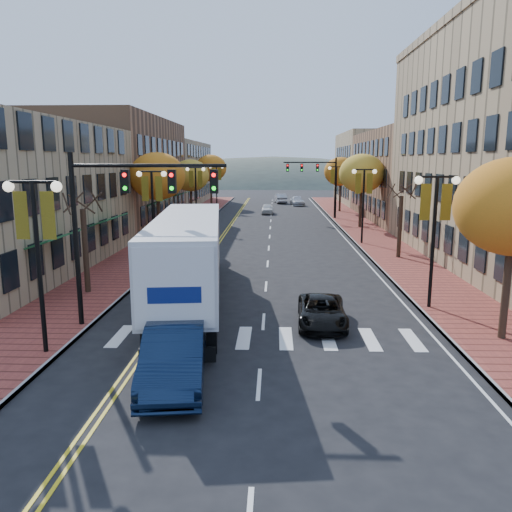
# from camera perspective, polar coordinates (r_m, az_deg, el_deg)

# --- Properties ---
(ground) EXTENTS (200.00, 200.00, 0.00)m
(ground) POSITION_cam_1_polar(r_m,az_deg,el_deg) (17.49, 0.55, -11.62)
(ground) COLOR black
(ground) RESTS_ON ground
(sidewalk_left) EXTENTS (4.00, 85.00, 0.15)m
(sidewalk_left) POSITION_cam_1_polar(r_m,az_deg,el_deg) (50.01, -8.76, 3.12)
(sidewalk_left) COLOR brown
(sidewalk_left) RESTS_ON ground
(sidewalk_right) EXTENTS (4.00, 85.00, 0.15)m
(sidewalk_right) POSITION_cam_1_polar(r_m,az_deg,el_deg) (49.85, 12.04, 2.98)
(sidewalk_right) COLOR brown
(sidewalk_right) RESTS_ON ground
(building_left_mid) EXTENTS (12.00, 24.00, 11.00)m
(building_left_mid) POSITION_cam_1_polar(r_m,az_deg,el_deg) (55.01, -16.55, 9.16)
(building_left_mid) COLOR brown
(building_left_mid) RESTS_ON ground
(building_left_far) EXTENTS (12.00, 26.00, 9.50)m
(building_left_far) POSITION_cam_1_polar(r_m,az_deg,el_deg) (79.13, -10.72, 9.25)
(building_left_far) COLOR #9E8966
(building_left_far) RESTS_ON ground
(building_right_mid) EXTENTS (15.00, 24.00, 10.00)m
(building_right_mid) POSITION_cam_1_polar(r_m,az_deg,el_deg) (60.92, 19.63, 8.63)
(building_right_mid) COLOR brown
(building_right_mid) RESTS_ON ground
(building_right_far) EXTENTS (15.00, 20.00, 11.00)m
(building_right_far) POSITION_cam_1_polar(r_m,az_deg,el_deg) (82.18, 15.07, 9.65)
(building_right_far) COLOR #9E8966
(building_right_far) RESTS_ON ground
(tree_left_a) EXTENTS (0.28, 0.28, 4.20)m
(tree_left_a) POSITION_cam_1_polar(r_m,az_deg,el_deg) (26.32, -18.91, 0.55)
(tree_left_a) COLOR #382619
(tree_left_a) RESTS_ON sidewalk_left
(tree_left_b) EXTENTS (4.48, 4.48, 7.21)m
(tree_left_b) POSITION_cam_1_polar(r_m,az_deg,el_deg) (41.28, -11.21, 8.92)
(tree_left_b) COLOR #382619
(tree_left_b) RESTS_ON sidewalk_left
(tree_left_c) EXTENTS (4.16, 4.16, 6.69)m
(tree_left_c) POSITION_cam_1_polar(r_m,az_deg,el_deg) (56.97, -7.48, 9.11)
(tree_left_c) COLOR #382619
(tree_left_c) RESTS_ON sidewalk_left
(tree_left_d) EXTENTS (4.61, 4.61, 7.42)m
(tree_left_d) POSITION_cam_1_polar(r_m,az_deg,el_deg) (74.77, -5.18, 9.96)
(tree_left_d) COLOR #382619
(tree_left_d) RESTS_ON sidewalk_left
(tree_right_b) EXTENTS (0.28, 0.28, 4.20)m
(tree_right_b) POSITION_cam_1_polar(r_m,az_deg,el_deg) (35.49, 16.12, 3.24)
(tree_right_b) COLOR #382619
(tree_right_b) RESTS_ON sidewalk_right
(tree_right_c) EXTENTS (4.48, 4.48, 7.21)m
(tree_right_c) POSITION_cam_1_polar(r_m,az_deg,el_deg) (50.90, 11.99, 9.21)
(tree_right_c) COLOR #382619
(tree_right_c) RESTS_ON sidewalk_right
(tree_right_d) EXTENTS (4.35, 4.35, 7.00)m
(tree_right_d) POSITION_cam_1_polar(r_m,az_deg,el_deg) (66.73, 9.66, 9.49)
(tree_right_d) COLOR #382619
(tree_right_d) RESTS_ON sidewalk_right
(lamp_left_a) EXTENTS (1.96, 0.36, 6.05)m
(lamp_left_a) POSITION_cam_1_polar(r_m,az_deg,el_deg) (18.17, -23.82, 2.35)
(lamp_left_a) COLOR black
(lamp_left_a) RESTS_ON ground
(lamp_left_b) EXTENTS (1.96, 0.36, 6.05)m
(lamp_left_b) POSITION_cam_1_polar(r_m,az_deg,el_deg) (33.21, -11.76, 6.49)
(lamp_left_b) COLOR black
(lamp_left_b) RESTS_ON ground
(lamp_left_c) EXTENTS (1.96, 0.36, 6.05)m
(lamp_left_c) POSITION_cam_1_polar(r_m,az_deg,el_deg) (50.84, -6.90, 8.06)
(lamp_left_c) COLOR black
(lamp_left_c) RESTS_ON ground
(lamp_left_d) EXTENTS (1.96, 0.36, 6.05)m
(lamp_left_d) POSITION_cam_1_polar(r_m,az_deg,el_deg) (68.66, -4.54, 8.81)
(lamp_left_d) COLOR black
(lamp_left_d) RESTS_ON ground
(lamp_right_a) EXTENTS (1.96, 0.36, 6.05)m
(lamp_right_a) POSITION_cam_1_polar(r_m,az_deg,el_deg) (23.38, 19.77, 4.33)
(lamp_right_a) COLOR black
(lamp_right_a) RESTS_ON ground
(lamp_right_b) EXTENTS (1.96, 0.36, 6.05)m
(lamp_right_b) POSITION_cam_1_polar(r_m,az_deg,el_deg) (40.85, 12.20, 7.24)
(lamp_right_b) COLOR black
(lamp_right_b) RESTS_ON ground
(lamp_right_c) EXTENTS (1.96, 0.36, 6.05)m
(lamp_right_c) POSITION_cam_1_polar(r_m,az_deg,el_deg) (58.64, 9.17, 8.36)
(lamp_right_c) COLOR black
(lamp_right_c) RESTS_ON ground
(traffic_mast_near) EXTENTS (6.10, 0.35, 7.00)m
(traffic_mast_near) POSITION_cam_1_polar(r_m,az_deg,el_deg) (20.13, -15.02, 5.45)
(traffic_mast_near) COLOR black
(traffic_mast_near) RESTS_ON ground
(traffic_mast_far) EXTENTS (6.10, 0.34, 7.00)m
(traffic_mast_far) POSITION_cam_1_polar(r_m,az_deg,el_deg) (58.40, 7.19, 9.02)
(traffic_mast_far) COLOR black
(traffic_mast_far) RESTS_ON ground
(semi_truck) EXTENTS (4.50, 17.09, 4.22)m
(semi_truck) POSITION_cam_1_polar(r_m,az_deg,el_deg) (23.98, -7.54, 0.62)
(semi_truck) COLOR black
(semi_truck) RESTS_ON ground
(navy_sedan) EXTENTS (2.43, 5.39, 1.72)m
(navy_sedan) POSITION_cam_1_polar(r_m,az_deg,el_deg) (15.65, -9.33, -11.16)
(navy_sedan) COLOR black
(navy_sedan) RESTS_ON ground
(black_suv) EXTENTS (2.10, 4.27, 1.17)m
(black_suv) POSITION_cam_1_polar(r_m,az_deg,el_deg) (20.84, 7.54, -6.28)
(black_suv) COLOR black
(black_suv) RESTS_ON ground
(car_far_white) EXTENTS (1.56, 3.76, 1.27)m
(car_far_white) POSITION_cam_1_polar(r_m,az_deg,el_deg) (63.97, 1.31, 5.41)
(car_far_white) COLOR silver
(car_far_white) RESTS_ON ground
(car_far_silver) EXTENTS (2.34, 4.76, 1.33)m
(car_far_silver) POSITION_cam_1_polar(r_m,az_deg,el_deg) (76.40, 4.74, 6.28)
(car_far_silver) COLOR #ABACB3
(car_far_silver) RESTS_ON ground
(car_far_oncoming) EXTENTS (2.17, 4.71, 1.50)m
(car_far_oncoming) POSITION_cam_1_polar(r_m,az_deg,el_deg) (80.28, 2.81, 6.58)
(car_far_oncoming) COLOR #B3B3BB
(car_far_oncoming) RESTS_ON ground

